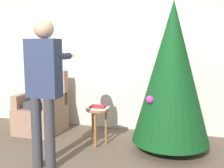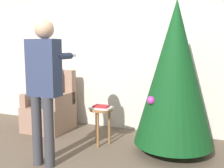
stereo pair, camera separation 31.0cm
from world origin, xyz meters
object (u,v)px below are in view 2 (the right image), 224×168
object	(u,v)px
person_seated	(49,91)
person_standing	(44,79)
side_stool	(101,116)
christmas_tree	(175,73)
armchair	(50,109)

from	to	relation	value
person_seated	person_standing	size ratio (longest dim) A/B	0.72
person_standing	side_stool	xyz separation A→B (m)	(0.37, 0.83, -0.62)
christmas_tree	side_stool	size ratio (longest dim) A/B	3.73
side_stool	armchair	bearing A→B (deg)	162.53
armchair	person_seated	world-z (taller)	person_seated
christmas_tree	person_standing	bearing A→B (deg)	-146.20
armchair	person_seated	distance (m)	0.34
christmas_tree	side_stool	distance (m)	1.22
christmas_tree	person_seated	xyz separation A→B (m)	(-2.15, 0.23, -0.40)
armchair	person_standing	xyz separation A→B (m)	(0.77, -1.19, 0.70)
person_seated	side_stool	bearing A→B (deg)	-15.99
person_seated	person_standing	distance (m)	1.43
side_stool	person_standing	bearing A→B (deg)	-113.74
person_standing	side_stool	world-z (taller)	person_standing
armchair	side_stool	distance (m)	1.19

